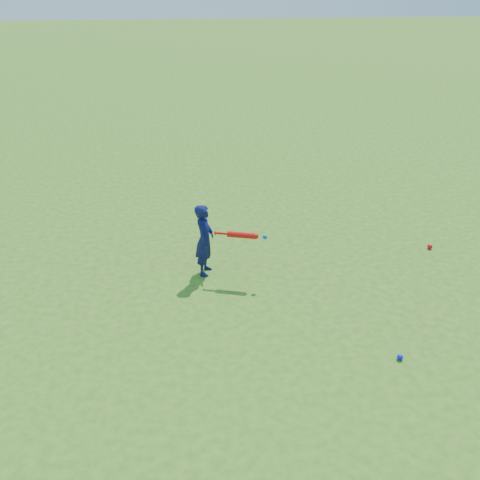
{
  "coord_description": "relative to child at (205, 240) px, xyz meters",
  "views": [
    {
      "loc": [
        -0.48,
        -6.0,
        3.92
      ],
      "look_at": [
        0.17,
        0.44,
        0.57
      ],
      "focal_mm": 40.0,
      "sensor_mm": 36.0,
      "label": 1
    }
  ],
  "objects": [
    {
      "name": "child",
      "position": [
        0.0,
        0.0,
        0.0
      ],
      "size": [
        0.34,
        0.43,
        1.05
      ],
      "primitive_type": "imported",
      "rotation": [
        0.0,
        0.0,
        1.32
      ],
      "color": "#0F1247",
      "rests_on": "ground"
    },
    {
      "name": "ground",
      "position": [
        0.31,
        -0.58,
        -0.52
      ],
      "size": [
        80.0,
        80.0,
        0.0
      ],
      "primitive_type": "plane",
      "color": "#336718",
      "rests_on": "ground"
    },
    {
      "name": "bat_swing",
      "position": [
        0.53,
        -0.2,
        0.15
      ],
      "size": [
        0.7,
        0.25,
        0.08
      ],
      "rotation": [
        0.0,
        0.0,
        -0.29
      ],
      "color": "red",
      "rests_on": "ground"
    },
    {
      "name": "ground_ball_red",
      "position": [
        3.48,
        0.36,
        -0.48
      ],
      "size": [
        0.08,
        0.08,
        0.08
      ],
      "primitive_type": "sphere",
      "color": "red",
      "rests_on": "ground"
    },
    {
      "name": "ground_ball_blue",
      "position": [
        2.07,
        -2.11,
        -0.49
      ],
      "size": [
        0.07,
        0.07,
        0.07
      ],
      "primitive_type": "sphere",
      "color": "#0D16E4",
      "rests_on": "ground"
    }
  ]
}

